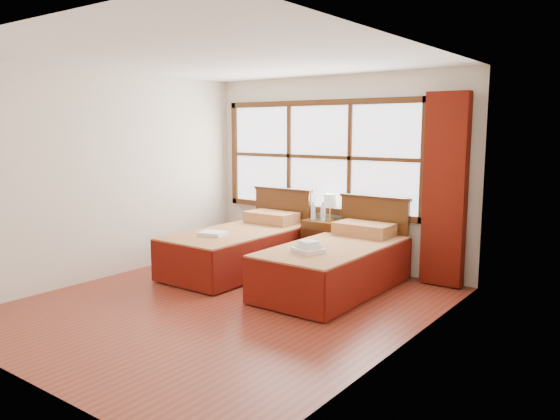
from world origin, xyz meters
The scene contains 15 objects.
floor centered at (0.00, 0.00, 0.00)m, with size 4.50×4.50×0.00m, color maroon.
ceiling centered at (0.00, 0.00, 2.60)m, with size 4.50×4.50×0.00m, color white.
wall_back centered at (0.00, 2.25, 1.30)m, with size 4.00×4.00×0.00m, color silver.
wall_left centered at (-2.00, 0.00, 1.30)m, with size 4.50×4.50×0.00m, color silver.
wall_right centered at (2.00, 0.00, 1.30)m, with size 4.50×4.50×0.00m, color silver.
window centered at (-0.25, 2.21, 1.50)m, with size 3.16×0.06×1.56m.
curtain centered at (1.60, 2.11, 1.17)m, with size 0.50×0.16×2.30m, color #601409.
bed_left centered at (-0.82, 1.20, 0.31)m, with size 1.06×2.08×1.03m.
bed_right centered at (0.67, 1.20, 0.31)m, with size 1.06×2.08×1.03m.
nightstand centered at (0.00, 1.99, 0.33)m, with size 0.50×0.49×0.66m.
towels_left centered at (-0.87, 0.71, 0.57)m, with size 0.37×0.34×0.05m.
towels_right centered at (0.63, 0.65, 0.60)m, with size 0.37×0.34×0.13m.
lamp centered at (0.02, 2.08, 0.91)m, with size 0.18×0.18×0.35m.
bottle_near centered at (-0.16, 1.94, 0.77)m, with size 0.06×0.06×0.24m.
bottle_far centered at (0.03, 1.90, 0.78)m, with size 0.07×0.07×0.25m.
Camera 1 is at (3.87, -4.22, 1.90)m, focal length 35.00 mm.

